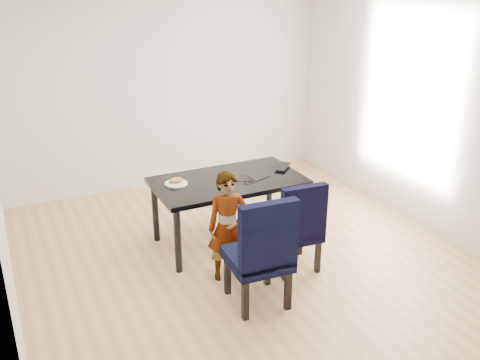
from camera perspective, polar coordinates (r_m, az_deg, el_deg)
name	(u,v)px	position (r m, az deg, el deg)	size (l,w,h in m)	color
floor	(248,262)	(5.68, 0.88, -8.71)	(4.50, 5.00, 0.01)	tan
wall_back	(166,89)	(7.38, -7.89, 9.64)	(4.50, 0.01, 2.70)	silver
wall_front	(447,258)	(3.27, 21.23, -7.77)	(4.50, 0.01, 2.70)	white
wall_right	(428,113)	(6.43, 19.39, 6.79)	(0.01, 5.00, 2.70)	silver
dining_table	(228,211)	(5.90, -1.26, -3.31)	(1.60, 0.90, 0.75)	black
chair_left	(257,249)	(4.80, 1.87, -7.37)	(0.52, 0.54, 1.09)	black
chair_right	(294,224)	(5.39, 5.75, -4.69)	(0.47, 0.49, 0.97)	black
child	(228,227)	(5.15, -1.27, -5.04)	(0.40, 0.27, 1.11)	red
plate	(176,183)	(5.67, -6.82, -0.37)	(0.24, 0.24, 0.01)	white
sandwich	(176,180)	(5.65, -6.86, -0.02)	(0.15, 0.07, 0.06)	#B76C41
laptop	(279,166)	(6.11, 4.21, 1.45)	(0.30, 0.19, 0.02)	black
cable_tangle	(250,182)	(5.67, 1.04, -0.22)	(0.14, 0.14, 0.01)	black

